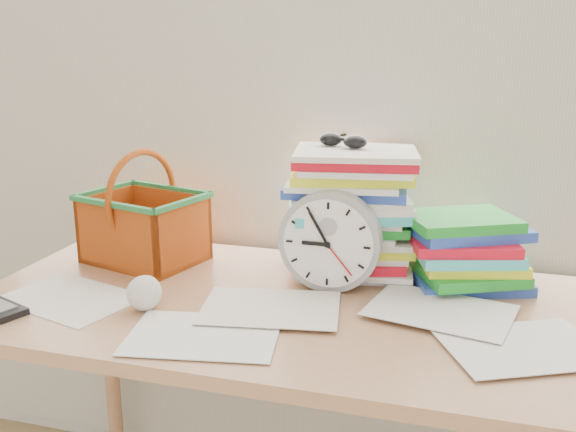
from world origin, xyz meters
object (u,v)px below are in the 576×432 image
(desk, at_px, (286,333))
(paper_stack, at_px, (349,212))
(book_stack, at_px, (465,252))
(basket, at_px, (143,207))
(clock, at_px, (330,241))

(desk, distance_m, paper_stack, 0.34)
(book_stack, bearing_deg, desk, -151.03)
(book_stack, height_order, basket, basket)
(paper_stack, relative_size, clock, 1.33)
(clock, relative_size, basket, 0.82)
(desk, relative_size, book_stack, 4.99)
(book_stack, relative_size, basket, 0.98)
(clock, bearing_deg, paper_stack, 82.95)
(clock, bearing_deg, desk, -126.64)
(paper_stack, relative_size, book_stack, 1.11)
(paper_stack, distance_m, clock, 0.14)
(paper_stack, distance_m, book_stack, 0.29)
(book_stack, bearing_deg, basket, -177.18)
(desk, height_order, paper_stack, paper_stack)
(book_stack, bearing_deg, clock, -160.59)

